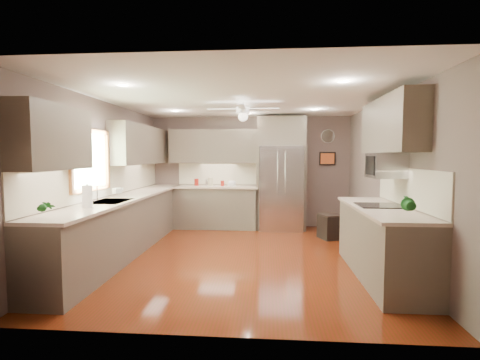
# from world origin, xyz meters

# --- Properties ---
(floor) EXTENTS (5.00, 5.00, 0.00)m
(floor) POSITION_xyz_m (0.00, 0.00, 0.00)
(floor) COLOR #51210A
(floor) RESTS_ON ground
(ceiling) EXTENTS (5.00, 5.00, 0.00)m
(ceiling) POSITION_xyz_m (0.00, 0.00, 2.50)
(ceiling) COLOR white
(ceiling) RESTS_ON ground
(wall_back) EXTENTS (4.50, 0.00, 4.50)m
(wall_back) POSITION_xyz_m (0.00, 2.50, 1.25)
(wall_back) COLOR brown
(wall_back) RESTS_ON ground
(wall_front) EXTENTS (4.50, 0.00, 4.50)m
(wall_front) POSITION_xyz_m (0.00, -2.50, 1.25)
(wall_front) COLOR brown
(wall_front) RESTS_ON ground
(wall_left) EXTENTS (0.00, 5.00, 5.00)m
(wall_left) POSITION_xyz_m (-2.25, 0.00, 1.25)
(wall_left) COLOR brown
(wall_left) RESTS_ON ground
(wall_right) EXTENTS (0.00, 5.00, 5.00)m
(wall_right) POSITION_xyz_m (2.25, 0.00, 1.25)
(wall_right) COLOR brown
(wall_right) RESTS_ON ground
(canister_a) EXTENTS (0.10, 0.10, 0.15)m
(canister_a) POSITION_xyz_m (-1.19, 2.24, 1.02)
(canister_a) COLOR maroon
(canister_a) RESTS_ON back_run
(canister_b) EXTENTS (0.10, 0.10, 0.16)m
(canister_b) POSITION_xyz_m (-0.94, 2.25, 1.01)
(canister_b) COLOR silver
(canister_b) RESTS_ON back_run
(canister_c) EXTENTS (0.13, 0.13, 0.20)m
(canister_c) POSITION_xyz_m (-0.87, 2.19, 1.03)
(canister_c) COLOR #C0B790
(canister_c) RESTS_ON back_run
(canister_d) EXTENTS (0.10, 0.10, 0.12)m
(canister_d) POSITION_xyz_m (-0.59, 2.19, 1.00)
(canister_d) COLOR maroon
(canister_d) RESTS_ON back_run
(soap_bottle) EXTENTS (0.12, 0.12, 0.20)m
(soap_bottle) POSITION_xyz_m (-2.06, 0.07, 1.04)
(soap_bottle) COLOR white
(soap_bottle) RESTS_ON left_run
(potted_plant_left) EXTENTS (0.15, 0.11, 0.27)m
(potted_plant_left) POSITION_xyz_m (-1.96, -1.99, 1.07)
(potted_plant_left) COLOR #19591C
(potted_plant_left) RESTS_ON left_run
(potted_plant_right) EXTENTS (0.20, 0.17, 0.33)m
(potted_plant_right) POSITION_xyz_m (1.91, -1.70, 1.11)
(potted_plant_right) COLOR #19591C
(potted_plant_right) RESTS_ON right_run
(bowl) EXTENTS (0.20, 0.20, 0.05)m
(bowl) POSITION_xyz_m (-0.39, 2.24, 0.96)
(bowl) COLOR #C0B790
(bowl) RESTS_ON back_run
(left_run) EXTENTS (0.65, 4.70, 1.45)m
(left_run) POSITION_xyz_m (-1.95, 0.15, 0.48)
(left_run) COLOR #4E4439
(left_run) RESTS_ON ground
(back_run) EXTENTS (1.85, 0.65, 1.45)m
(back_run) POSITION_xyz_m (-0.72, 2.20, 0.48)
(back_run) COLOR #4E4439
(back_run) RESTS_ON ground
(uppers) EXTENTS (4.50, 4.70, 0.95)m
(uppers) POSITION_xyz_m (-0.74, 0.71, 1.87)
(uppers) COLOR #4E4439
(uppers) RESTS_ON wall_left
(window) EXTENTS (0.05, 1.12, 0.92)m
(window) POSITION_xyz_m (-2.22, -0.50, 1.55)
(window) COLOR #BFF2B2
(window) RESTS_ON wall_left
(sink) EXTENTS (0.50, 0.70, 0.32)m
(sink) POSITION_xyz_m (-1.93, -0.50, 0.91)
(sink) COLOR silver
(sink) RESTS_ON left_run
(refrigerator) EXTENTS (1.06, 0.75, 2.45)m
(refrigerator) POSITION_xyz_m (0.70, 2.16, 1.19)
(refrigerator) COLOR silver
(refrigerator) RESTS_ON ground
(right_run) EXTENTS (0.70, 2.20, 1.45)m
(right_run) POSITION_xyz_m (1.93, -0.80, 0.48)
(right_run) COLOR #4E4439
(right_run) RESTS_ON ground
(microwave) EXTENTS (0.43, 0.55, 0.34)m
(microwave) POSITION_xyz_m (2.03, -0.55, 1.48)
(microwave) COLOR silver
(microwave) RESTS_ON wall_right
(ceiling_fan) EXTENTS (1.18, 1.18, 0.32)m
(ceiling_fan) POSITION_xyz_m (-0.00, 0.30, 2.33)
(ceiling_fan) COLOR white
(ceiling_fan) RESTS_ON ceiling
(recessed_lights) EXTENTS (2.84, 3.14, 0.01)m
(recessed_lights) POSITION_xyz_m (-0.04, 0.40, 2.49)
(recessed_lights) COLOR white
(recessed_lights) RESTS_ON ceiling
(wall_clock) EXTENTS (0.30, 0.03, 0.30)m
(wall_clock) POSITION_xyz_m (1.75, 2.48, 2.05)
(wall_clock) COLOR white
(wall_clock) RESTS_ON wall_back
(framed_print) EXTENTS (0.36, 0.03, 0.30)m
(framed_print) POSITION_xyz_m (1.75, 2.48, 1.55)
(framed_print) COLOR black
(framed_print) RESTS_ON wall_back
(stool) EXTENTS (0.52, 0.52, 0.48)m
(stool) POSITION_xyz_m (1.65, 1.33, 0.24)
(stool) COLOR black
(stool) RESTS_ON ground
(paper_towel) EXTENTS (0.13, 0.13, 0.32)m
(paper_towel) POSITION_xyz_m (-1.92, -1.16, 1.08)
(paper_towel) COLOR white
(paper_towel) RESTS_ON left_run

